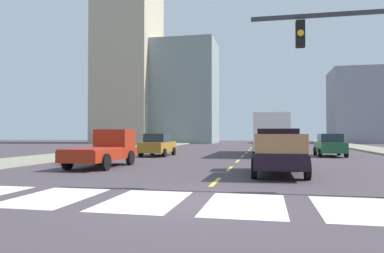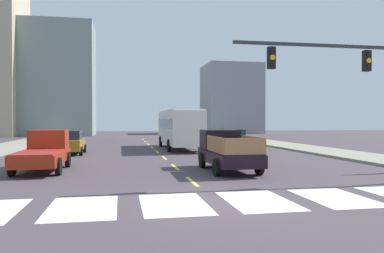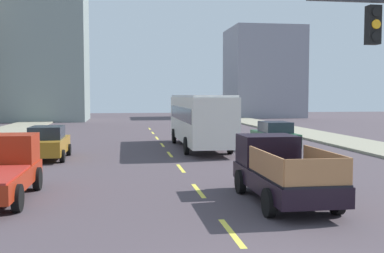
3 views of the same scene
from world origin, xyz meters
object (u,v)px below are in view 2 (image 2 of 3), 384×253
city_bus (179,126)px  sedan_far (232,139)px  pickup_dark (44,151)px  sedan_mid (70,142)px  pickup_stakebed (226,151)px

city_bus → sedan_far: (4.36, -1.45, -1.09)m
city_bus → sedan_far: bearing=-16.2°
pickup_dark → city_bus: bearing=59.0°
sedan_far → sedan_mid: size_ratio=1.00×
pickup_dark → city_bus: (8.69, 12.81, 1.03)m
pickup_stakebed → sedan_far: bearing=73.4°
pickup_dark → sedan_mid: (0.09, 9.10, -0.06)m
pickup_stakebed → sedan_mid: pickup_stakebed is taller
sedan_far → city_bus: bearing=160.7°
sedan_mid → pickup_stakebed: bearing=-48.0°
pickup_stakebed → city_bus: bearing=91.9°
pickup_stakebed → sedan_far: size_ratio=1.18×
pickup_stakebed → pickup_dark: 9.01m
sedan_far → sedan_mid: same height
city_bus → sedan_far: city_bus is taller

